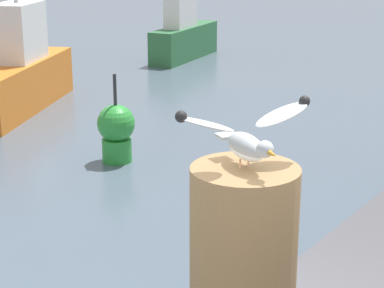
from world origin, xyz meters
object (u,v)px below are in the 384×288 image
object	(u,v)px
boat_orange	(14,76)
channel_buoy	(116,131)
mooring_post	(243,285)
seagull	(247,137)
boat_green	(186,36)

from	to	relation	value
boat_orange	channel_buoy	world-z (taller)	boat_orange
channel_buoy	mooring_post	bearing A→B (deg)	-133.82
seagull	channel_buoy	xyz separation A→B (m)	(5.12, 5.34, -2.07)
boat_green	boat_orange	bearing A→B (deg)	-172.64
mooring_post	boat_orange	world-z (taller)	boat_orange
mooring_post	boat_green	distance (m)	16.14
seagull	channel_buoy	distance (m)	7.68
seagull	boat_orange	distance (m)	10.98
boat_green	mooring_post	bearing A→B (deg)	-142.83
seagull	channel_buoy	bearing A→B (deg)	46.19
mooring_post	boat_green	world-z (taller)	mooring_post
seagull	mooring_post	bearing A→B (deg)	61.94
boat_orange	channel_buoy	bearing A→B (deg)	-107.10
mooring_post	boat_green	size ratio (longest dim) A/B	0.29
mooring_post	channel_buoy	bearing A→B (deg)	46.18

